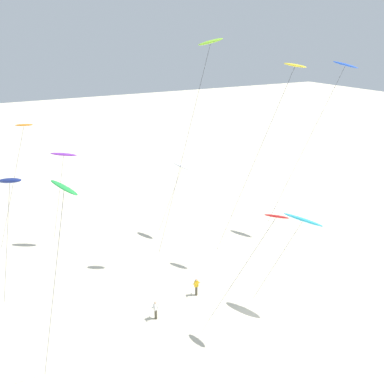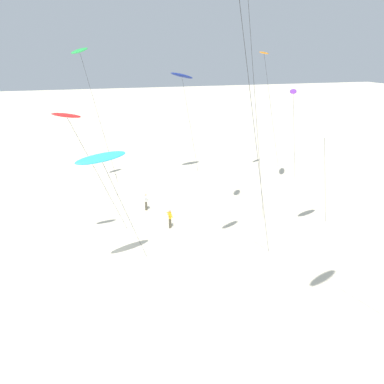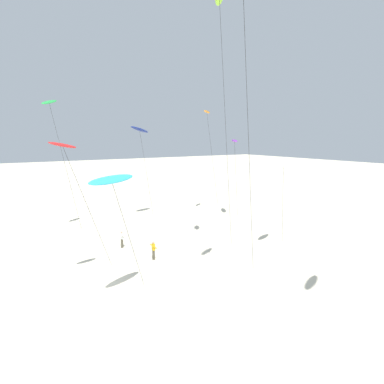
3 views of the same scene
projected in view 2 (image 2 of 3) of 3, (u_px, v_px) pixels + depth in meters
The scene contains 10 objects.
ground_plane at pixel (111, 246), 30.21m from camera, with size 260.00×260.00×0.00m, color beige.
kite_cyan at pixel (101, 158), 23.22m from camera, with size 3.12×4.48×8.60m.
kite_purple at pixel (293, 92), 40.15m from camera, with size 3.06×3.27×10.48m.
kite_white at pixel (325, 136), 29.39m from camera, with size 2.54×3.67×8.58m.
kite_red at pixel (68, 118), 26.04m from camera, with size 3.44×4.85×10.53m.
kite_orange at pixel (264, 56), 41.78m from camera, with size 4.46×5.75×14.14m.
kite_navy at pixel (182, 76), 42.40m from camera, with size 2.92×4.08×12.15m.
kite_green at pixel (80, 54), 37.12m from camera, with size 2.95×3.88×14.62m.
kite_flyer_nearest at pixel (170, 218), 32.91m from camera, with size 0.57×0.54×1.67m.
kite_flyer_middle at pixel (146, 201), 36.61m from camera, with size 0.67×0.65×1.67m.
Camera 2 is at (27.60, -1.54, 14.32)m, focal length 36.50 mm.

